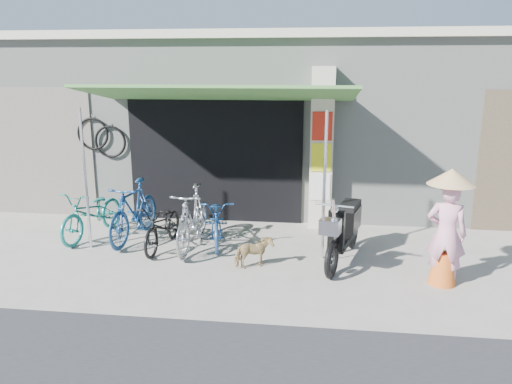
# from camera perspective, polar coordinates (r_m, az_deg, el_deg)

# --- Properties ---
(ground) EXTENTS (80.00, 80.00, 0.00)m
(ground) POSITION_cam_1_polar(r_m,az_deg,el_deg) (7.50, 0.58, -9.34)
(ground) COLOR #9A948B
(ground) RESTS_ON ground
(bicycle_shop) EXTENTS (12.30, 5.30, 3.66)m
(bicycle_shop) POSITION_cam_1_polar(r_m,az_deg,el_deg) (12.01, 3.37, 8.57)
(bicycle_shop) COLOR #959A93
(bicycle_shop) RESTS_ON ground
(shop_pillar) EXTENTS (0.42, 0.44, 3.00)m
(shop_pillar) POSITION_cam_1_polar(r_m,az_deg,el_deg) (9.40, 7.48, 4.88)
(shop_pillar) COLOR beige
(shop_pillar) RESTS_ON ground
(awning) EXTENTS (4.60, 1.88, 2.72)m
(awning) POSITION_cam_1_polar(r_m,az_deg,el_deg) (8.64, -4.20, 10.94)
(awning) COLOR #3B7132
(awning) RESTS_ON ground
(neighbour_left) EXTENTS (2.60, 0.06, 2.60)m
(neighbour_left) POSITION_cam_1_polar(r_m,az_deg,el_deg) (11.18, -24.17, 4.20)
(neighbour_left) COLOR #6B665B
(neighbour_left) RESTS_ON ground
(bike_teal) EXTENTS (0.92, 1.79, 0.89)m
(bike_teal) POSITION_cam_1_polar(r_m,az_deg,el_deg) (9.39, -18.15, -2.30)
(bike_teal) COLOR #1C8076
(bike_teal) RESTS_ON ground
(bike_blue) EXTENTS (0.69, 1.81, 1.06)m
(bike_blue) POSITION_cam_1_polar(r_m,az_deg,el_deg) (9.01, -13.79, -2.13)
(bike_blue) COLOR navy
(bike_blue) RESTS_ON ground
(bike_black) EXTENTS (0.63, 1.53, 0.79)m
(bike_black) POSITION_cam_1_polar(r_m,az_deg,el_deg) (8.54, -10.56, -3.81)
(bike_black) COLOR black
(bike_black) RESTS_ON ground
(bike_silver) EXTENTS (0.56, 1.78, 1.06)m
(bike_silver) POSITION_cam_1_polar(r_m,az_deg,el_deg) (8.41, -7.28, -2.99)
(bike_silver) COLOR #B2B2B7
(bike_silver) RESTS_ON ground
(bike_navy) EXTENTS (0.87, 1.68, 0.84)m
(bike_navy) POSITION_cam_1_polar(r_m,az_deg,el_deg) (8.64, -4.47, -3.21)
(bike_navy) COLOR navy
(bike_navy) RESTS_ON ground
(street_dog) EXTENTS (0.64, 0.51, 0.49)m
(street_dog) POSITION_cam_1_polar(r_m,az_deg,el_deg) (7.63, -0.27, -6.94)
(street_dog) COLOR #AC7E5B
(street_dog) RESTS_ON ground
(moped) EXTENTS (0.77, 1.91, 1.10)m
(moped) POSITION_cam_1_polar(r_m,az_deg,el_deg) (7.95, 10.05, -4.32)
(moped) COLOR black
(moped) RESTS_ON ground
(nun) EXTENTS (0.64, 0.64, 1.66)m
(nun) POSITION_cam_1_polar(r_m,az_deg,el_deg) (7.37, 20.97, -3.85)
(nun) COLOR pink
(nun) RESTS_ON ground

